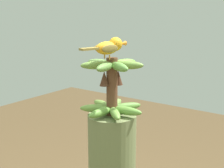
% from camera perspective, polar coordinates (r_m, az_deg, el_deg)
% --- Properties ---
extents(banana_bunch, '(0.26, 0.26, 0.23)m').
position_cam_1_polar(banana_bunch, '(1.22, -0.01, -0.43)').
color(banana_bunch, brown).
rests_on(banana_bunch, banana_tree).
extents(perched_bird, '(0.21, 0.08, 0.08)m').
position_cam_1_polar(perched_bird, '(1.17, -0.44, 6.88)').
color(perched_bird, '#C68933').
rests_on(perched_bird, banana_bunch).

